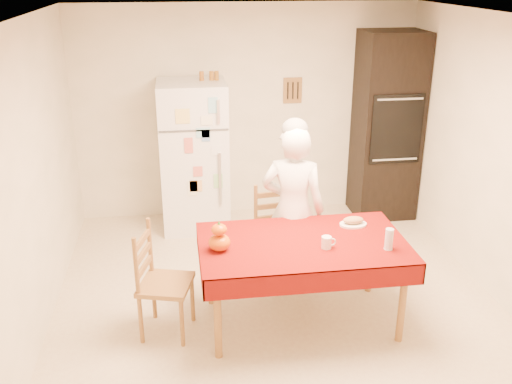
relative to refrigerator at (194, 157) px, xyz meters
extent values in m
plane|color=#C3AB8D|center=(0.65, -1.88, -0.85)|extent=(4.50, 4.50, 0.00)
cube|color=white|center=(0.65, 0.37, 0.40)|extent=(4.00, 0.02, 2.50)
cube|color=white|center=(0.65, -4.13, 0.40)|extent=(4.00, 0.02, 2.50)
cube|color=white|center=(-1.35, -1.88, 0.40)|extent=(0.02, 4.50, 2.50)
cube|color=white|center=(2.65, -1.88, 0.40)|extent=(0.02, 4.50, 2.50)
cube|color=white|center=(0.65, -1.88, 1.65)|extent=(4.00, 4.50, 0.02)
cube|color=brown|center=(1.20, 0.36, 0.65)|extent=(0.22, 0.02, 0.30)
cube|color=white|center=(0.00, 0.00, 0.00)|extent=(0.75, 0.70, 1.70)
cube|color=silver|center=(0.26, -0.37, 0.60)|extent=(0.03, 0.03, 0.25)
cube|color=silver|center=(0.26, -0.37, -0.15)|extent=(0.03, 0.03, 0.60)
cube|color=black|center=(2.28, 0.05, 0.25)|extent=(0.70, 0.60, 2.20)
cube|color=black|center=(2.28, -0.26, 0.30)|extent=(0.59, 0.02, 0.80)
cylinder|color=brown|center=(0.06, -2.50, -0.50)|extent=(0.06, 0.06, 0.71)
cylinder|color=brown|center=(0.06, -1.72, -0.50)|extent=(0.06, 0.06, 0.71)
cylinder|color=brown|center=(1.54, -2.50, -0.50)|extent=(0.06, 0.06, 0.71)
cylinder|color=brown|center=(1.54, -1.72, -0.50)|extent=(0.06, 0.06, 0.71)
cube|color=brown|center=(0.80, -2.11, -0.12)|extent=(1.60, 0.90, 0.04)
cube|color=#5D0905|center=(0.80, -2.11, -0.09)|extent=(1.70, 1.00, 0.01)
cylinder|color=brown|center=(0.57, -1.60, -0.64)|extent=(0.04, 0.04, 0.43)
cylinder|color=brown|center=(0.53, -1.26, -0.64)|extent=(0.04, 0.04, 0.43)
cylinder|color=brown|center=(0.93, -1.55, -0.64)|extent=(0.04, 0.04, 0.43)
cylinder|color=brown|center=(0.89, -1.22, -0.64)|extent=(0.04, 0.04, 0.43)
cube|color=brown|center=(0.73, -1.41, -0.40)|extent=(0.47, 0.45, 0.04)
cube|color=brown|center=(0.71, -1.24, -0.15)|extent=(0.36, 0.07, 0.50)
cylinder|color=brown|center=(-0.22, -2.32, -0.64)|extent=(0.04, 0.04, 0.43)
cylinder|color=brown|center=(-0.54, -2.23, -0.64)|extent=(0.04, 0.04, 0.43)
cylinder|color=brown|center=(-0.12, -1.97, -0.64)|extent=(0.04, 0.04, 0.43)
cylinder|color=brown|center=(-0.45, -1.88, -0.64)|extent=(0.04, 0.04, 0.43)
cube|color=brown|center=(-0.33, -2.10, -0.40)|extent=(0.50, 0.51, 0.04)
cube|color=brown|center=(-0.50, -2.06, -0.15)|extent=(0.12, 0.35, 0.50)
imported|color=white|center=(0.83, -1.54, -0.05)|extent=(0.67, 0.54, 1.60)
cylinder|color=white|center=(0.96, -2.25, -0.04)|extent=(0.08, 0.08, 0.10)
ellipsoid|color=#E05405|center=(0.11, -2.16, -0.02)|extent=(0.18, 0.18, 0.13)
ellipsoid|color=#C35504|center=(0.11, -2.16, 0.09)|extent=(0.12, 0.12, 0.09)
cylinder|color=silver|center=(1.44, -2.33, 0.00)|extent=(0.07, 0.07, 0.18)
cylinder|color=white|center=(1.30, -1.86, -0.08)|extent=(0.24, 0.24, 0.02)
ellipsoid|color=#9F7F4E|center=(1.30, -1.86, -0.04)|extent=(0.18, 0.10, 0.06)
cylinder|color=#97581B|center=(0.12, 0.05, 0.90)|extent=(0.05, 0.05, 0.10)
cylinder|color=#995F1B|center=(0.23, 0.05, 0.90)|extent=(0.05, 0.05, 0.10)
cylinder|color=brown|center=(0.28, 0.05, 0.90)|extent=(0.05, 0.05, 0.10)
camera|label=1|loc=(-0.18, -6.20, 2.01)|focal=40.00mm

